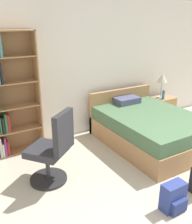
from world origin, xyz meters
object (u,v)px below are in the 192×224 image
(nightstand, at_px, (162,108))
(bookshelf, at_px, (6,96))
(backpack_blue, at_px, (174,197))
(office_chair, at_px, (53,151))
(bed, at_px, (149,128))
(water_bottle, at_px, (163,95))
(table_lamp, at_px, (162,79))

(nightstand, bearing_deg, bookshelf, 177.33)
(backpack_blue, bearing_deg, office_chair, 129.38)
(bookshelf, bearing_deg, bed, -21.52)
(water_bottle, bearing_deg, backpack_blue, -131.71)
(nightstand, bearing_deg, bed, -145.69)
(table_lamp, distance_m, backpack_blue, 3.13)
(bed, distance_m, nightstand, 1.32)
(bookshelf, height_order, office_chair, bookshelf)
(bed, relative_size, water_bottle, 9.91)
(nightstand, xyz_separation_m, table_lamp, (-0.06, 0.03, 0.69))
(nightstand, distance_m, table_lamp, 0.69)
(bookshelf, height_order, backpack_blue, bookshelf)
(bed, height_order, table_lamp, table_lamp)
(nightstand, bearing_deg, water_bottle, -138.49)
(bookshelf, xyz_separation_m, table_lamp, (3.32, -0.13, -0.07))
(water_bottle, distance_m, backpack_blue, 2.93)
(bed, bearing_deg, bookshelf, 158.48)
(bed, distance_m, table_lamp, 1.45)
(bookshelf, relative_size, table_lamp, 3.68)
(table_lamp, xyz_separation_m, backpack_blue, (-1.98, -2.29, -0.79))
(water_bottle, bearing_deg, bed, -146.57)
(backpack_blue, bearing_deg, bookshelf, 119.09)
(water_bottle, bearing_deg, table_lamp, 67.93)
(office_chair, relative_size, nightstand, 2.04)
(bed, bearing_deg, table_lamp, 36.86)
(water_bottle, relative_size, backpack_blue, 0.56)
(bookshelf, relative_size, backpack_blue, 5.77)
(bookshelf, relative_size, nightstand, 3.86)
(bed, distance_m, backpack_blue, 1.79)
(bed, relative_size, office_chair, 1.83)
(office_chair, height_order, backpack_blue, office_chair)
(table_lamp, bearing_deg, bed, -143.14)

